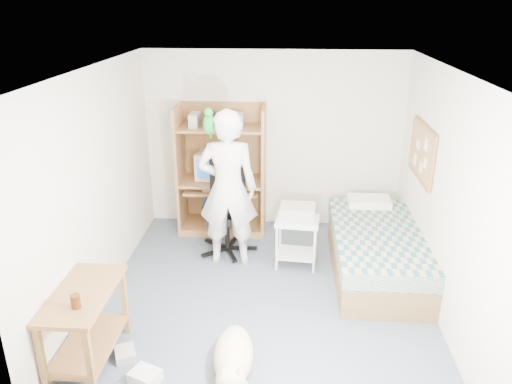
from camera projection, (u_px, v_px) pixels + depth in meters
floor at (266, 296)px, 5.62m from camera, size 4.00×4.00×0.00m
wall_back at (273, 141)px, 7.02m from camera, size 3.60×0.02×2.50m
wall_right at (444, 197)px, 5.05m from camera, size 0.02×4.00×2.50m
wall_left at (97, 188)px, 5.28m from camera, size 0.02×4.00×2.50m
ceiling at (268, 70)px, 4.71m from camera, size 3.60×4.00×0.02m
computer_hutch at (222, 175)px, 6.98m from camera, size 1.20×0.63×1.80m
bed at (376, 251)px, 6.01m from camera, size 1.02×2.02×0.66m
side_desk at (85, 317)px, 4.43m from camera, size 0.50×1.00×0.75m
corkboard at (422, 152)px, 5.82m from camera, size 0.04×0.94×0.66m
office_chair at (227, 220)px, 6.52m from camera, size 0.66×0.66×1.18m
person at (228, 189)px, 6.02m from camera, size 0.74×0.50×1.96m
parrot at (209, 122)px, 5.75m from camera, size 0.14×0.25×0.40m
dog at (233, 359)px, 4.38m from camera, size 0.39×1.10×0.41m
printer_cart at (297, 235)px, 6.13m from camera, size 0.55×0.46×0.62m
printer at (298, 213)px, 6.02m from camera, size 0.45×0.36×0.18m
crt_monitor at (212, 165)px, 6.95m from camera, size 0.43×0.45×0.37m
keyboard at (219, 189)px, 6.89m from camera, size 0.47×0.23×0.03m
pencil_cup at (247, 177)px, 6.88m from camera, size 0.08×0.08×0.12m
drink_glass at (76, 301)px, 4.09m from camera, size 0.08×0.08×0.12m
floor_box_a at (145, 376)px, 4.35m from camera, size 0.31×0.28×0.10m
floor_box_b at (125, 354)px, 4.65m from camera, size 0.25×0.27×0.08m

